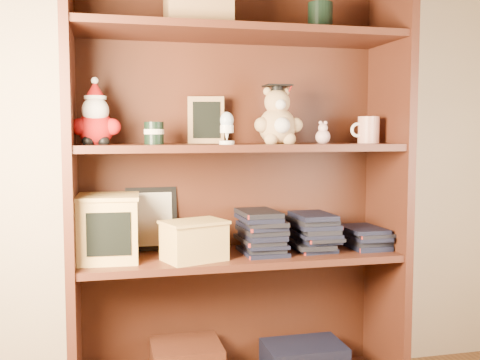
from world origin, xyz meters
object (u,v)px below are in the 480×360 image
object	(u,v)px
teacher_mug	(368,130)
bookcase	(236,190)
grad_teddy_bear	(278,121)
treats_box	(109,227)

from	to	relation	value
teacher_mug	bookcase	bearing A→B (deg)	174.22
bookcase	grad_teddy_bear	distance (m)	0.30
teacher_mug	treats_box	bearing A→B (deg)	-179.94
bookcase	grad_teddy_bear	bearing A→B (deg)	-22.07
grad_teddy_bear	teacher_mug	xyz separation A→B (m)	(0.36, 0.01, -0.03)
grad_teddy_bear	treats_box	xyz separation A→B (m)	(-0.60, 0.01, -0.37)
teacher_mug	grad_teddy_bear	bearing A→B (deg)	-178.94
grad_teddy_bear	treats_box	size ratio (longest dim) A/B	0.96
bookcase	grad_teddy_bear	size ratio (longest dim) A/B	7.30
grad_teddy_bear	treats_box	distance (m)	0.71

